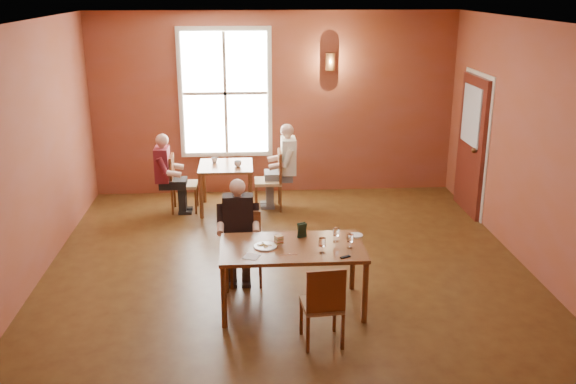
{
  "coord_description": "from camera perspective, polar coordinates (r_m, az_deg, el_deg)",
  "views": [
    {
      "loc": [
        -0.49,
        -7.0,
        3.41
      ],
      "look_at": [
        0.0,
        0.2,
        1.05
      ],
      "focal_mm": 40.0,
      "sensor_mm": 36.0,
      "label": 1
    }
  ],
  "objects": [
    {
      "name": "ground",
      "position": [
        7.8,
        0.1,
        -7.81
      ],
      "size": [
        6.0,
        7.0,
        0.01
      ],
      "primitive_type": "cube",
      "color": "brown",
      "rests_on": "ground"
    },
    {
      "name": "wall_back",
      "position": [
        10.68,
        -1.23,
        7.8
      ],
      "size": [
        6.0,
        0.04,
        3.0
      ],
      "primitive_type": "cube",
      "color": "brown",
      "rests_on": "ground"
    },
    {
      "name": "wall_front",
      "position": [
        4.01,
        3.68,
        -10.32
      ],
      "size": [
        6.0,
        0.04,
        3.0
      ],
      "primitive_type": "cube",
      "color": "brown",
      "rests_on": "ground"
    },
    {
      "name": "wall_left",
      "position": [
        7.67,
        -22.86,
        2.25
      ],
      "size": [
        0.04,
        7.0,
        3.0
      ],
      "primitive_type": "cube",
      "color": "brown",
      "rests_on": "ground"
    },
    {
      "name": "wall_right",
      "position": [
        8.05,
        21.96,
        3.06
      ],
      "size": [
        0.04,
        7.0,
        3.0
      ],
      "primitive_type": "cube",
      "color": "brown",
      "rests_on": "ground"
    },
    {
      "name": "ceiling",
      "position": [
        7.03,
        0.12,
        14.77
      ],
      "size": [
        6.0,
        7.0,
        0.04
      ],
      "primitive_type": "cube",
      "color": "white",
      "rests_on": "wall_back"
    },
    {
      "name": "window",
      "position": [
        10.59,
        -5.6,
        8.73
      ],
      "size": [
        1.36,
        0.1,
        1.96
      ],
      "primitive_type": "cube",
      "color": "white",
      "rests_on": "wall_back"
    },
    {
      "name": "door",
      "position": [
        10.19,
        15.93,
        4.02
      ],
      "size": [
        0.12,
        1.04,
        2.1
      ],
      "primitive_type": "cube",
      "color": "maroon",
      "rests_on": "ground"
    },
    {
      "name": "wall_sconce",
      "position": [
        10.56,
        3.76,
        11.49
      ],
      "size": [
        0.16,
        0.16,
        0.28
      ],
      "primitive_type": "cylinder",
      "color": "brown",
      "rests_on": "wall_back"
    },
    {
      "name": "main_table",
      "position": [
        7.04,
        0.37,
        -7.55
      ],
      "size": [
        1.54,
        0.87,
        0.72
      ],
      "primitive_type": null,
      "color": "brown",
      "rests_on": "ground"
    },
    {
      "name": "chair_diner_main",
      "position": [
        7.59,
        -3.78,
        -5.14
      ],
      "size": [
        0.37,
        0.37,
        0.84
      ],
      "primitive_type": null,
      "rotation": [
        0.0,
        0.0,
        3.14
      ],
      "color": "#55311E",
      "rests_on": "ground"
    },
    {
      "name": "diner_main",
      "position": [
        7.5,
        -3.81,
        -4.03
      ],
      "size": [
        0.47,
        0.47,
        1.18
      ],
      "primitive_type": null,
      "rotation": [
        0.0,
        0.0,
        3.14
      ],
      "color": "black",
      "rests_on": "ground"
    },
    {
      "name": "chair_empty",
      "position": [
        6.37,
        3.02,
        -9.81
      ],
      "size": [
        0.41,
        0.41,
        0.86
      ],
      "primitive_type": null,
      "rotation": [
        0.0,
        0.0,
        0.1
      ],
      "color": "brown",
      "rests_on": "ground"
    },
    {
      "name": "plate_food",
      "position": [
        6.86,
        -2.02,
        -4.79
      ],
      "size": [
        0.3,
        0.3,
        0.03
      ],
      "primitive_type": "cylinder",
      "rotation": [
        0.0,
        0.0,
        -0.22
      ],
      "color": "silver",
      "rests_on": "main_table"
    },
    {
      "name": "sandwich",
      "position": [
        6.9,
        -0.82,
        -4.39
      ],
      "size": [
        0.1,
        0.1,
        0.1
      ],
      "primitive_type": "cube",
      "rotation": [
        0.0,
        0.0,
        0.45
      ],
      "color": "tan",
      "rests_on": "main_table"
    },
    {
      "name": "goblet_a",
      "position": [
        6.99,
        4.31,
        -3.79
      ],
      "size": [
        0.07,
        0.07,
        0.17
      ],
      "primitive_type": null,
      "rotation": [
        0.0,
        0.0,
        0.04
      ],
      "color": "white",
      "rests_on": "main_table"
    },
    {
      "name": "goblet_b",
      "position": [
        6.84,
        5.54,
        -4.33
      ],
      "size": [
        0.08,
        0.08,
        0.17
      ],
      "primitive_type": null,
      "rotation": [
        0.0,
        0.0,
        0.27
      ],
      "color": "white",
      "rests_on": "main_table"
    },
    {
      "name": "goblet_c",
      "position": [
        6.69,
        3.06,
        -4.74
      ],
      "size": [
        0.08,
        0.08,
        0.18
      ],
      "primitive_type": null,
      "rotation": [
        0.0,
        0.0,
        -0.03
      ],
      "color": "silver",
      "rests_on": "main_table"
    },
    {
      "name": "menu_stand",
      "position": [
        7.09,
        1.25,
        -3.42
      ],
      "size": [
        0.11,
        0.09,
        0.17
      ],
      "primitive_type": "cube",
      "rotation": [
        0.0,
        0.0,
        0.43
      ],
      "color": "black",
      "rests_on": "main_table"
    },
    {
      "name": "knife",
      "position": [
        6.68,
        0.13,
        -5.58
      ],
      "size": [
        0.17,
        0.02,
        0.0
      ],
      "primitive_type": "cube",
      "rotation": [
        0.0,
        0.0,
        -0.01
      ],
      "color": "silver",
      "rests_on": "main_table"
    },
    {
      "name": "napkin",
      "position": [
        6.64,
        -3.28,
        -5.75
      ],
      "size": [
        0.2,
        0.2,
        0.01
      ],
      "primitive_type": "cube",
      "rotation": [
        0.0,
        0.0,
        -0.38
      ],
      "color": "white",
      "rests_on": "main_table"
    },
    {
      "name": "side_plate",
      "position": [
        7.2,
        6.06,
        -3.84
      ],
      "size": [
        0.19,
        0.19,
        0.01
      ],
      "primitive_type": "cylinder",
      "rotation": [
        0.0,
        0.0,
        -0.26
      ],
      "color": "white",
      "rests_on": "main_table"
    },
    {
      "name": "sunglasses",
      "position": [
        6.64,
        5.11,
        -5.77
      ],
      "size": [
        0.12,
        0.08,
        0.01
      ],
      "primitive_type": "cube",
      "rotation": [
        0.0,
        0.0,
        0.49
      ],
      "color": "black",
      "rests_on": "main_table"
    },
    {
      "name": "second_table",
      "position": [
        10.07,
        -5.49,
        0.41
      ],
      "size": [
        0.82,
        0.82,
        0.73
      ],
      "primitive_type": null,
      "color": "brown",
      "rests_on": "ground"
    },
    {
      "name": "chair_diner_white",
      "position": [
        10.04,
        -1.8,
        1.07
      ],
      "size": [
        0.42,
        0.42,
        0.94
      ],
      "primitive_type": null,
      "rotation": [
        0.0,
        0.0,
        1.57
      ],
      "color": "#402912",
      "rests_on": "ground"
    },
    {
      "name": "diner_white",
      "position": [
        9.99,
        -1.63,
        2.04
      ],
      "size": [
        0.52,
        0.52,
        1.29
      ],
      "primitive_type": null,
      "rotation": [
        0.0,
        0.0,
        1.57
      ],
      "color": "silver",
      "rests_on": "ground"
    },
    {
      "name": "chair_diner_maroon",
      "position": [
        10.08,
        -9.2,
        0.78
      ],
      "size": [
        0.39,
        0.39,
        0.89
      ],
      "primitive_type": null,
      "rotation": [
        0.0,
        0.0,
        -1.57
      ],
      "color": "#3B1D0D",
      "rests_on": "ground"
    },
    {
      "name": "diner_maroon",
      "position": [
        10.04,
        -9.41,
        1.65
      ],
      "size": [
        0.49,
        0.49,
        1.21
      ],
      "primitive_type": null,
      "rotation": [
        0.0,
        0.0,
        -1.57
      ],
      "color": "#5D1818",
      "rests_on": "ground"
    },
    {
      "name": "cup_a",
      "position": [
        9.85,
        -4.48,
        2.52
      ],
      "size": [
        0.15,
        0.15,
        0.09
      ],
      "primitive_type": "imported",
      "rotation": [
        0.0,
        0.0,
        -0.4
      ],
      "color": "silver",
      "rests_on": "second_table"
    },
    {
      "name": "cup_b",
      "position": [
        10.08,
        -6.56,
        2.81
      ],
      "size": [
        0.1,
        0.1,
        0.09
      ],
      "primitive_type": "imported",
      "rotation": [
        0.0,
        0.0,
        0.05
      ],
      "color": "silver",
      "rests_on": "second_table"
    }
  ]
}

